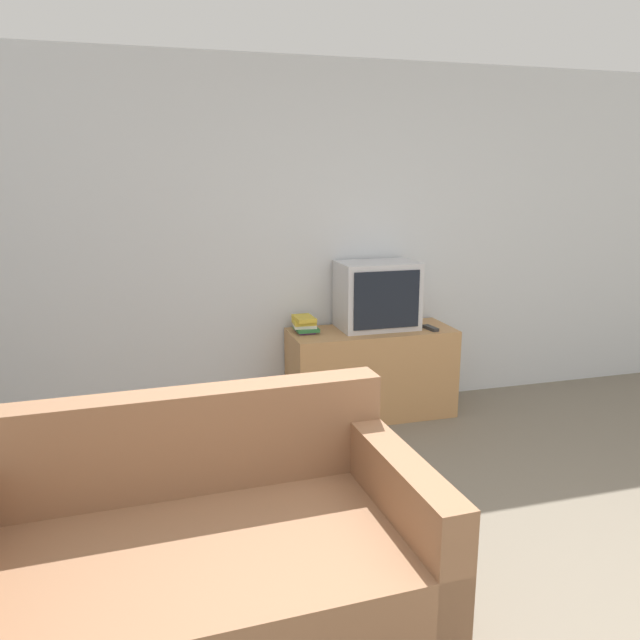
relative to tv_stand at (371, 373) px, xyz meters
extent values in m
cube|color=silver|center=(-0.18, 0.29, 0.97)|extent=(9.00, 0.06, 2.60)
cube|color=tan|center=(0.00, 0.00, 0.00)|extent=(1.22, 0.49, 0.67)
cube|color=silver|center=(0.06, 0.06, 0.58)|extent=(0.58, 0.38, 0.50)
cube|color=black|center=(0.06, -0.14, 0.58)|extent=(0.50, 0.01, 0.42)
cube|color=#8C6042|center=(-1.47, -2.12, -0.09)|extent=(1.75, 1.04, 0.48)
cube|color=#8C6042|center=(-1.48, -1.71, 0.37)|extent=(1.72, 0.22, 0.44)
cube|color=#8C6042|center=(-0.68, -2.09, 0.03)|extent=(0.17, 0.99, 0.72)
cube|color=#7A3884|center=(-0.49, 0.07, 0.34)|extent=(0.12, 0.16, 0.02)
cube|color=#2D753D|center=(-0.49, 0.06, 0.36)|extent=(0.16, 0.19, 0.02)
cube|color=silver|center=(-0.50, 0.07, 0.38)|extent=(0.18, 0.17, 0.02)
cube|color=gold|center=(-0.50, 0.07, 0.41)|extent=(0.17, 0.17, 0.03)
cube|color=gold|center=(-0.50, 0.07, 0.44)|extent=(0.14, 0.21, 0.03)
cube|color=#2D2D2D|center=(0.42, -0.12, 0.35)|extent=(0.07, 0.16, 0.02)
camera|label=1|loc=(-1.61, -4.20, 1.46)|focal=35.00mm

